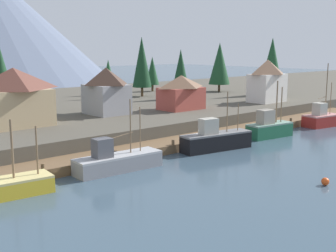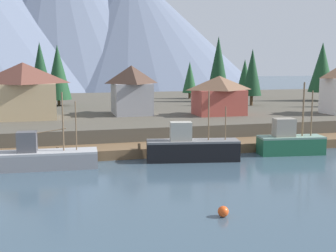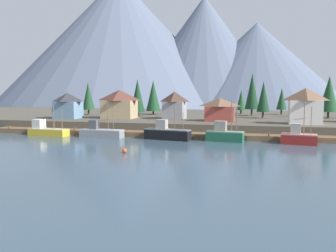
# 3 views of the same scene
# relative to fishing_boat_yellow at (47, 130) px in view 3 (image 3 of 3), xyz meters

# --- Properties ---
(ground_plane) EXTENTS (400.00, 400.00, 1.00)m
(ground_plane) POSITION_rel_fishing_boat_yellow_xyz_m (25.43, 21.81, -1.58)
(ground_plane) COLOR #384C5B
(dock) EXTENTS (80.00, 4.00, 1.60)m
(dock) POSITION_rel_fishing_boat_yellow_xyz_m (25.43, 3.79, -0.58)
(dock) COLOR brown
(dock) RESTS_ON ground_plane
(shoreline_bank) EXTENTS (400.00, 56.00, 2.50)m
(shoreline_bank) POSITION_rel_fishing_boat_yellow_xyz_m (25.43, 33.81, 0.17)
(shoreline_bank) COLOR #4C473D
(shoreline_bank) RESTS_ON ground_plane
(mountain_west_peak) EXTENTS (142.56, 142.56, 74.81)m
(mountain_west_peak) POSITION_rel_fishing_boat_yellow_xyz_m (-34.86, 132.34, 36.33)
(mountain_west_peak) COLOR slate
(mountain_west_peak) RESTS_ON ground_plane
(mountain_central_peak) EXTENTS (90.90, 90.90, 61.81)m
(mountain_central_peak) POSITION_rel_fishing_boat_yellow_xyz_m (14.81, 135.61, 29.83)
(mountain_central_peak) COLOR slate
(mountain_central_peak) RESTS_ON ground_plane
(mountain_east_peak) EXTENTS (100.29, 100.29, 46.13)m
(mountain_east_peak) POSITION_rel_fishing_boat_yellow_xyz_m (43.71, 135.41, 21.98)
(mountain_east_peak) COLOR slate
(mountain_east_peak) RESTS_ON ground_plane
(fishing_boat_yellow) EXTENTS (9.01, 3.43, 6.33)m
(fishing_boat_yellow) POSITION_rel_fishing_boat_yellow_xyz_m (0.00, 0.00, 0.00)
(fishing_boat_yellow) COLOR gold
(fishing_boat_yellow) RESTS_ON ground_plane
(fishing_boat_grey) EXTENTS (9.13, 3.03, 7.02)m
(fishing_boat_grey) POSITION_rel_fishing_boat_yellow_xyz_m (12.30, 0.18, -0.07)
(fishing_boat_grey) COLOR gray
(fishing_boat_grey) RESTS_ON ground_plane
(fishing_boat_black) EXTENTS (9.35, 3.75, 6.90)m
(fishing_boat_black) POSITION_rel_fishing_boat_yellow_xyz_m (26.26, -0.18, 0.17)
(fishing_boat_black) COLOR black
(fishing_boat_black) RESTS_ON ground_plane
(fishing_boat_green) EXTENTS (7.10, 3.13, 7.62)m
(fishing_boat_green) POSITION_rel_fishing_boat_yellow_xyz_m (37.28, 0.13, 0.23)
(fishing_boat_green) COLOR #1E5B3D
(fishing_boat_green) RESTS_ON ground_plane
(fishing_boat_red) EXTENTS (6.38, 3.70, 9.68)m
(fishing_boat_red) POSITION_rel_fishing_boat_yellow_xyz_m (50.43, -0.19, 0.12)
(fishing_boat_red) COLOR maroon
(fishing_boat_red) RESTS_ON ground_plane
(house_grey) EXTENTS (5.26, 6.06, 6.72)m
(house_grey) POSITION_rel_fishing_boat_yellow_xyz_m (23.60, 18.80, 4.86)
(house_grey) COLOR gray
(house_grey) RESTS_ON shoreline_bank
(house_red) EXTENTS (6.85, 4.75, 5.32)m
(house_red) POSITION_rel_fishing_boat_yellow_xyz_m (35.03, 15.16, 4.14)
(house_red) COLOR #9E4238
(house_red) RESTS_ON shoreline_bank
(house_blue) EXTENTS (6.28, 5.37, 6.41)m
(house_blue) POSITION_rel_fishing_boat_yellow_xyz_m (-2.85, 14.08, 4.70)
(house_blue) COLOR #6689A8
(house_blue) RESTS_ON shoreline_bank
(house_white) EXTENTS (6.78, 4.41, 7.52)m
(house_white) POSITION_rel_fishing_boat_yellow_xyz_m (53.02, 12.01, 5.27)
(house_white) COLOR silver
(house_white) RESTS_ON shoreline_bank
(house_tan) EXTENTS (8.30, 6.25, 7.14)m
(house_tan) POSITION_rel_fishing_boat_yellow_xyz_m (9.54, 17.64, 5.07)
(house_tan) COLOR tan
(house_tan) RESTS_ON shoreline_bank
(conifer_near_right) EXTENTS (4.21, 4.21, 9.96)m
(conifer_near_right) POSITION_rel_fishing_boat_yellow_xyz_m (13.98, 33.36, 6.92)
(conifer_near_right) COLOR #4C3823
(conifer_near_right) RESTS_ON shoreline_bank
(conifer_mid_left) EXTENTS (2.98, 2.98, 7.69)m
(conifer_mid_left) POSITION_rel_fishing_boat_yellow_xyz_m (50.49, 40.91, 5.98)
(conifer_mid_left) COLOR #4C3823
(conifer_mid_left) RESTS_ON shoreline_bank
(conifer_mid_right) EXTENTS (4.69, 4.69, 10.71)m
(conifer_mid_right) POSITION_rel_fishing_boat_yellow_xyz_m (61.12, 30.58, 7.58)
(conifer_mid_right) COLOR #4C3823
(conifer_mid_right) RESTS_ON shoreline_bank
(conifer_back_left) EXTENTS (3.82, 3.82, 11.70)m
(conifer_back_left) POSITION_rel_fishing_boat_yellow_xyz_m (42.12, 34.00, 8.19)
(conifer_back_left) COLOR #4C3823
(conifer_back_left) RESTS_ON shoreline_bank
(conifer_back_right) EXTENTS (3.90, 3.90, 10.08)m
(conifer_back_right) POSITION_rel_fishing_boat_yellow_xyz_m (11.42, 26.61, 6.97)
(conifer_back_right) COLOR #4C3823
(conifer_back_right) RESTS_ON shoreline_bank
(conifer_centre) EXTENTS (3.44, 3.44, 9.38)m
(conifer_centre) POSITION_rel_fishing_boat_yellow_xyz_m (-3.63, 27.10, 6.86)
(conifer_centre) COLOR #4C3823
(conifer_centre) RESTS_ON shoreline_bank
(conifer_far_left) EXTENTS (3.23, 3.23, 9.31)m
(conifer_far_left) POSITION_rel_fishing_boat_yellow_xyz_m (44.91, 25.79, 6.89)
(conifer_far_left) COLOR #4C3823
(conifer_far_left) RESTS_ON shoreline_bank
(conifer_far_right) EXTENTS (2.89, 2.89, 7.20)m
(conifer_far_right) POSITION_rel_fishing_boat_yellow_xyz_m (38.99, 41.16, 5.58)
(conifer_far_right) COLOR #4C3823
(conifer_far_right) RESTS_ON shoreline_bank
(channel_buoy) EXTENTS (0.70, 0.70, 0.70)m
(channel_buoy) POSITION_rel_fishing_boat_yellow_xyz_m (23.40, -15.80, -0.73)
(channel_buoy) COLOR #E04C19
(channel_buoy) RESTS_ON ground_plane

